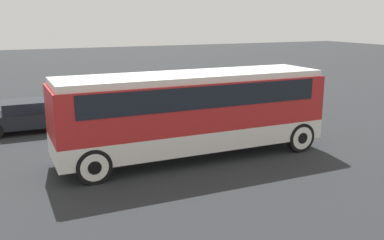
# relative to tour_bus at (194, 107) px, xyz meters

# --- Properties ---
(ground_plane) EXTENTS (120.00, 120.00, 0.00)m
(ground_plane) POSITION_rel_tour_bus_xyz_m (-0.10, 0.00, -1.85)
(ground_plane) COLOR #26282B
(tour_bus) EXTENTS (9.75, 2.60, 3.06)m
(tour_bus) POSITION_rel_tour_bus_xyz_m (0.00, 0.00, 0.00)
(tour_bus) COLOR silver
(tour_bus) RESTS_ON ground_plane
(parked_car_near) EXTENTS (4.20, 1.86, 1.38)m
(parked_car_near) POSITION_rel_tour_bus_xyz_m (-5.06, 6.32, -1.15)
(parked_car_near) COLOR black
(parked_car_near) RESTS_ON ground_plane
(parked_car_mid) EXTENTS (4.02, 1.79, 1.39)m
(parked_car_mid) POSITION_rel_tour_bus_xyz_m (3.72, 5.84, -1.17)
(parked_car_mid) COLOR #BCBCC1
(parked_car_mid) RESTS_ON ground_plane
(parked_car_far) EXTENTS (4.25, 1.97, 1.39)m
(parked_car_far) POSITION_rel_tour_bus_xyz_m (3.50, 8.63, -1.15)
(parked_car_far) COLOR silver
(parked_car_far) RESTS_ON ground_plane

